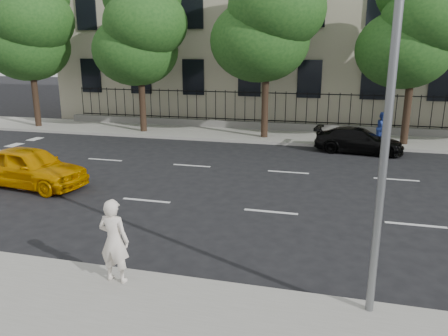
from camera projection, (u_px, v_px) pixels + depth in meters
The scene contains 13 objects.
ground at pixel (255, 247), 10.61m from camera, with size 120.00×120.00×0.00m, color black.
far_sidewalk at pixel (303, 137), 23.66m from camera, with size 60.00×4.00×0.15m, color gray.
lane_markings at pixel (281, 189), 15.04m from camera, with size 49.60×4.62×0.01m, color silver, non-canonical shape.
iron_fence at pixel (306, 122), 25.10m from camera, with size 30.00×0.50×2.20m.
street_light at pixel (394, 17), 7.00m from camera, with size 0.25×3.32×8.05m.
tree_a at pixel (30, 24), 25.37m from camera, with size 5.71×5.31×9.39m.
tree_b at pixel (141, 27), 23.74m from camera, with size 5.53×5.12×8.97m.
tree_c at pixel (268, 14), 21.89m from camera, with size 5.89×5.50×9.80m.
tree_d at pixel (417, 24), 20.34m from camera, with size 5.34×4.94×8.84m.
yellow_taxi at pixel (30, 167), 15.18m from camera, with size 1.68×4.17×1.42m, color #DA8F00.
black_sedan at pixel (359, 140), 20.29m from camera, with size 1.63×4.02×1.17m, color black.
woman_near at pixel (114, 241), 8.58m from camera, with size 0.63×0.41×1.73m, color white.
pedestrian_far at pixel (382, 128), 21.52m from camera, with size 0.76×0.59×1.56m, color navy.
Camera 1 is at (1.72, -9.61, 4.64)m, focal length 35.00 mm.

